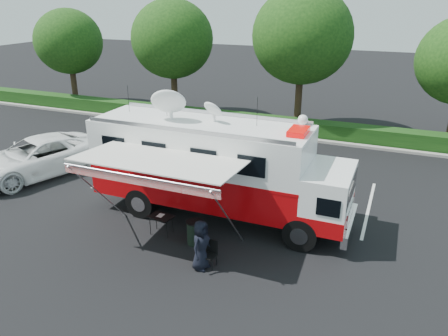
{
  "coord_description": "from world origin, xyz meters",
  "views": [
    {
      "loc": [
        6.13,
        -14.34,
        8.3
      ],
      "look_at": [
        0.0,
        0.5,
        1.9
      ],
      "focal_mm": 35.0,
      "sensor_mm": 36.0,
      "label": 1
    }
  ],
  "objects_px": {
    "command_truck": "(217,168)",
    "folding_table": "(161,217)",
    "white_suv": "(40,174)",
    "trash_bin": "(195,232)"
  },
  "relations": [
    {
      "from": "command_truck",
      "to": "white_suv",
      "type": "bearing_deg",
      "value": 176.18
    },
    {
      "from": "white_suv",
      "to": "folding_table",
      "type": "height_order",
      "value": "white_suv"
    },
    {
      "from": "command_truck",
      "to": "folding_table",
      "type": "relative_size",
      "value": 10.81
    },
    {
      "from": "command_truck",
      "to": "folding_table",
      "type": "bearing_deg",
      "value": -122.99
    },
    {
      "from": "command_truck",
      "to": "folding_table",
      "type": "distance_m",
      "value": 2.86
    },
    {
      "from": "white_suv",
      "to": "command_truck",
      "type": "bearing_deg",
      "value": 17.31
    },
    {
      "from": "folding_table",
      "to": "white_suv",
      "type": "bearing_deg",
      "value": 162.14
    },
    {
      "from": "white_suv",
      "to": "folding_table",
      "type": "xyz_separation_m",
      "value": [
        8.51,
        -2.74,
        0.68
      ]
    },
    {
      "from": "folding_table",
      "to": "trash_bin",
      "type": "distance_m",
      "value": 1.47
    },
    {
      "from": "white_suv",
      "to": "folding_table",
      "type": "distance_m",
      "value": 8.97
    }
  ]
}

